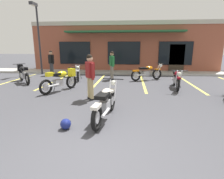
{
  "coord_description": "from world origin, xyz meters",
  "views": [
    {
      "loc": [
        0.57,
        -2.8,
        1.95
      ],
      "look_at": [
        -0.04,
        3.02,
        0.55
      ],
      "focal_mm": 29.05,
      "sensor_mm": 36.0,
      "label": 1
    }
  ],
  "objects_px": {
    "motorcycle_black_cruiser": "(78,72)",
    "motorcycle_blue_standard": "(147,72)",
    "person_near_building": "(51,61)",
    "motorcycle_silver_naked": "(176,79)",
    "motorcycle_red_sportbike": "(23,73)",
    "person_in_black_shirt": "(112,64)",
    "helmet_on_pavement": "(66,124)",
    "motorcycle_foreground_classic": "(105,103)",
    "person_in_shorts_foreground": "(90,74)",
    "parking_lot_lamp_post": "(37,29)",
    "motorcycle_green_cafe_racer": "(61,79)"
  },
  "relations": [
    {
      "from": "motorcycle_foreground_classic",
      "to": "motorcycle_black_cruiser",
      "type": "xyz_separation_m",
      "value": [
        -2.51,
        5.87,
        0.0
      ]
    },
    {
      "from": "motorcycle_red_sportbike",
      "to": "person_near_building",
      "type": "relative_size",
      "value": 1.0
    },
    {
      "from": "motorcycle_blue_standard",
      "to": "person_near_building",
      "type": "bearing_deg",
      "value": 169.48
    },
    {
      "from": "motorcycle_red_sportbike",
      "to": "motorcycle_black_cruiser",
      "type": "xyz_separation_m",
      "value": [
        2.71,
        1.19,
        -0.07
      ]
    },
    {
      "from": "person_near_building",
      "to": "helmet_on_pavement",
      "type": "relative_size",
      "value": 6.44
    },
    {
      "from": "motorcycle_foreground_classic",
      "to": "motorcycle_green_cafe_racer",
      "type": "height_order",
      "value": "same"
    },
    {
      "from": "motorcycle_black_cruiser",
      "to": "motorcycle_blue_standard",
      "type": "relative_size",
      "value": 1.07
    },
    {
      "from": "motorcycle_silver_naked",
      "to": "parking_lot_lamp_post",
      "type": "relative_size",
      "value": 0.45
    },
    {
      "from": "motorcycle_blue_standard",
      "to": "person_in_black_shirt",
      "type": "bearing_deg",
      "value": -178.83
    },
    {
      "from": "person_in_shorts_foreground",
      "to": "motorcycle_red_sportbike",
      "type": "bearing_deg",
      "value": 146.74
    },
    {
      "from": "motorcycle_black_cruiser",
      "to": "parking_lot_lamp_post",
      "type": "xyz_separation_m",
      "value": [
        -3.2,
        1.77,
        2.61
      ]
    },
    {
      "from": "motorcycle_red_sportbike",
      "to": "person_in_black_shirt",
      "type": "bearing_deg",
      "value": 15.53
    },
    {
      "from": "motorcycle_black_cruiser",
      "to": "motorcycle_green_cafe_racer",
      "type": "distance_m",
      "value": 2.87
    },
    {
      "from": "motorcycle_silver_naked",
      "to": "motorcycle_green_cafe_racer",
      "type": "distance_m",
      "value": 5.32
    },
    {
      "from": "motorcycle_green_cafe_racer",
      "to": "parking_lot_lamp_post",
      "type": "xyz_separation_m",
      "value": [
        -3.31,
        4.63,
        2.54
      ]
    },
    {
      "from": "motorcycle_red_sportbike",
      "to": "parking_lot_lamp_post",
      "type": "bearing_deg",
      "value": 99.39
    },
    {
      "from": "motorcycle_black_cruiser",
      "to": "person_in_black_shirt",
      "type": "height_order",
      "value": "person_in_black_shirt"
    },
    {
      "from": "motorcycle_silver_naked",
      "to": "parking_lot_lamp_post",
      "type": "xyz_separation_m",
      "value": [
        -8.53,
        3.59,
        2.61
      ]
    },
    {
      "from": "motorcycle_black_cruiser",
      "to": "parking_lot_lamp_post",
      "type": "relative_size",
      "value": 0.44
    },
    {
      "from": "person_in_black_shirt",
      "to": "parking_lot_lamp_post",
      "type": "xyz_separation_m",
      "value": [
        -5.26,
        1.63,
        2.12
      ]
    },
    {
      "from": "motorcycle_black_cruiser",
      "to": "motorcycle_silver_naked",
      "type": "distance_m",
      "value": 5.63
    },
    {
      "from": "motorcycle_blue_standard",
      "to": "person_near_building",
      "type": "distance_m",
      "value": 6.46
    },
    {
      "from": "person_in_black_shirt",
      "to": "person_near_building",
      "type": "relative_size",
      "value": 1.0
    },
    {
      "from": "motorcycle_red_sportbike",
      "to": "person_in_shorts_foreground",
      "type": "relative_size",
      "value": 1.0
    },
    {
      "from": "motorcycle_green_cafe_racer",
      "to": "person_in_black_shirt",
      "type": "distance_m",
      "value": 3.6
    },
    {
      "from": "motorcycle_green_cafe_racer",
      "to": "person_in_shorts_foreground",
      "type": "height_order",
      "value": "person_in_shorts_foreground"
    },
    {
      "from": "motorcycle_green_cafe_racer",
      "to": "person_in_black_shirt",
      "type": "height_order",
      "value": "person_in_black_shirt"
    },
    {
      "from": "helmet_on_pavement",
      "to": "motorcycle_red_sportbike",
      "type": "bearing_deg",
      "value": 128.77
    },
    {
      "from": "motorcycle_foreground_classic",
      "to": "motorcycle_black_cruiser",
      "type": "distance_m",
      "value": 6.38
    },
    {
      "from": "motorcycle_blue_standard",
      "to": "person_in_shorts_foreground",
      "type": "bearing_deg",
      "value": -119.66
    },
    {
      "from": "motorcycle_silver_naked",
      "to": "motorcycle_blue_standard",
      "type": "bearing_deg",
      "value": 121.04
    },
    {
      "from": "motorcycle_green_cafe_racer",
      "to": "person_near_building",
      "type": "relative_size",
      "value": 1.16
    },
    {
      "from": "motorcycle_black_cruiser",
      "to": "helmet_on_pavement",
      "type": "bearing_deg",
      "value": -76.05
    },
    {
      "from": "motorcycle_black_cruiser",
      "to": "motorcycle_blue_standard",
      "type": "distance_m",
      "value": 4.12
    },
    {
      "from": "motorcycle_foreground_classic",
      "to": "parking_lot_lamp_post",
      "type": "relative_size",
      "value": 0.45
    },
    {
      "from": "motorcycle_foreground_classic",
      "to": "parking_lot_lamp_post",
      "type": "distance_m",
      "value": 9.88
    },
    {
      "from": "motorcycle_foreground_classic",
      "to": "person_in_black_shirt",
      "type": "bearing_deg",
      "value": 94.31
    },
    {
      "from": "motorcycle_green_cafe_racer",
      "to": "parking_lot_lamp_post",
      "type": "bearing_deg",
      "value": 125.52
    },
    {
      "from": "motorcycle_foreground_classic",
      "to": "parking_lot_lamp_post",
      "type": "height_order",
      "value": "parking_lot_lamp_post"
    },
    {
      "from": "motorcycle_silver_naked",
      "to": "parking_lot_lamp_post",
      "type": "bearing_deg",
      "value": 157.18
    },
    {
      "from": "motorcycle_black_cruiser",
      "to": "parking_lot_lamp_post",
      "type": "height_order",
      "value": "parking_lot_lamp_post"
    },
    {
      "from": "motorcycle_silver_naked",
      "to": "person_in_shorts_foreground",
      "type": "distance_m",
      "value": 4.3
    },
    {
      "from": "motorcycle_red_sportbike",
      "to": "person_near_building",
      "type": "xyz_separation_m",
      "value": [
        0.5,
        2.54,
        0.42
      ]
    },
    {
      "from": "motorcycle_foreground_classic",
      "to": "helmet_on_pavement",
      "type": "relative_size",
      "value": 8.09
    },
    {
      "from": "motorcycle_silver_naked",
      "to": "person_in_shorts_foreground",
      "type": "bearing_deg",
      "value": -148.08
    },
    {
      "from": "motorcycle_black_cruiser",
      "to": "person_near_building",
      "type": "distance_m",
      "value": 2.64
    },
    {
      "from": "motorcycle_red_sportbike",
      "to": "motorcycle_silver_naked",
      "type": "relative_size",
      "value": 0.8
    },
    {
      "from": "motorcycle_blue_standard",
      "to": "person_in_shorts_foreground",
      "type": "xyz_separation_m",
      "value": [
        -2.43,
        -4.26,
        0.49
      ]
    },
    {
      "from": "helmet_on_pavement",
      "to": "person_in_black_shirt",
      "type": "bearing_deg",
      "value": 86.52
    },
    {
      "from": "motorcycle_black_cruiser",
      "to": "person_in_shorts_foreground",
      "type": "height_order",
      "value": "person_in_shorts_foreground"
    }
  ]
}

